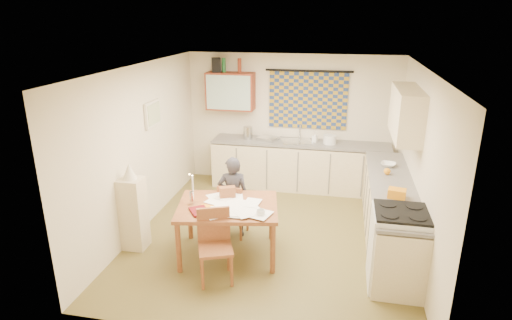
% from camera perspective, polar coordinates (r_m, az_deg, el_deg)
% --- Properties ---
extents(floor, '(4.00, 4.50, 0.02)m').
position_cam_1_polar(floor, '(6.60, 2.03, -10.00)').
color(floor, brown).
rests_on(floor, ground).
extents(ceiling, '(4.00, 4.50, 0.02)m').
position_cam_1_polar(ceiling, '(5.82, 2.32, 12.27)').
color(ceiling, white).
rests_on(ceiling, floor).
extents(wall_back, '(4.00, 0.02, 2.50)m').
position_cam_1_polar(wall_back, '(8.25, 4.76, 5.30)').
color(wall_back, beige).
rests_on(wall_back, floor).
extents(wall_front, '(4.00, 0.02, 2.50)m').
position_cam_1_polar(wall_front, '(4.06, -3.18, -9.54)').
color(wall_front, beige).
rests_on(wall_front, floor).
extents(wall_left, '(0.02, 4.50, 2.50)m').
position_cam_1_polar(wall_left, '(6.70, -15.04, 1.50)').
color(wall_left, beige).
rests_on(wall_left, floor).
extents(wall_right, '(0.02, 4.50, 2.50)m').
position_cam_1_polar(wall_right, '(6.12, 21.06, -0.80)').
color(wall_right, beige).
rests_on(wall_right, floor).
extents(window_blind, '(1.45, 0.03, 1.05)m').
position_cam_1_polar(window_blind, '(8.10, 6.93, 7.87)').
color(window_blind, navy).
rests_on(window_blind, wall_back).
extents(curtain_rod, '(1.60, 0.04, 0.04)m').
position_cam_1_polar(curtain_rod, '(7.99, 7.08, 11.72)').
color(curtain_rod, black).
rests_on(curtain_rod, wall_back).
extents(wall_cabinet, '(0.90, 0.34, 0.70)m').
position_cam_1_polar(wall_cabinet, '(8.18, -3.41, 9.15)').
color(wall_cabinet, maroon).
rests_on(wall_cabinet, wall_back).
extents(wall_cabinet_glass, '(0.84, 0.02, 0.64)m').
position_cam_1_polar(wall_cabinet_glass, '(8.01, -3.73, 8.95)').
color(wall_cabinet_glass, '#99B2A5').
rests_on(wall_cabinet_glass, wall_back).
extents(upper_cabinet_right, '(0.34, 1.30, 0.70)m').
position_cam_1_polar(upper_cabinet_right, '(6.46, 19.39, 5.94)').
color(upper_cabinet_right, beige).
rests_on(upper_cabinet_right, wall_right).
extents(framed_print, '(0.04, 0.50, 0.40)m').
position_cam_1_polar(framed_print, '(6.92, -13.62, 6.02)').
color(framed_print, beige).
rests_on(framed_print, wall_left).
extents(print_canvas, '(0.01, 0.42, 0.32)m').
position_cam_1_polar(print_canvas, '(6.91, -13.43, 6.01)').
color(print_canvas, beige).
rests_on(print_canvas, wall_left).
extents(counter_back, '(3.30, 0.62, 0.92)m').
position_cam_1_polar(counter_back, '(8.16, 5.81, -0.74)').
color(counter_back, beige).
rests_on(counter_back, floor).
extents(counter_right, '(0.62, 2.95, 0.92)m').
position_cam_1_polar(counter_right, '(6.51, 17.34, -6.82)').
color(counter_right, beige).
rests_on(counter_right, floor).
extents(stove, '(0.65, 0.65, 1.00)m').
position_cam_1_polar(stove, '(5.52, 18.37, -11.19)').
color(stove, white).
rests_on(stove, floor).
extents(sink, '(0.66, 0.59, 0.10)m').
position_cam_1_polar(sink, '(8.03, 5.46, 2.17)').
color(sink, silver).
rests_on(sink, counter_back).
extents(tap, '(0.03, 0.03, 0.28)m').
position_cam_1_polar(tap, '(8.15, 5.89, 3.73)').
color(tap, silver).
rests_on(tap, counter_back).
extents(dish_rack, '(0.43, 0.40, 0.06)m').
position_cam_1_polar(dish_rack, '(8.08, 1.61, 2.88)').
color(dish_rack, silver).
rests_on(dish_rack, counter_back).
extents(kettle, '(0.20, 0.20, 0.24)m').
position_cam_1_polar(kettle, '(8.13, -1.07, 3.64)').
color(kettle, silver).
rests_on(kettle, counter_back).
extents(mixing_bowl, '(0.28, 0.28, 0.16)m').
position_cam_1_polar(mixing_bowl, '(7.96, 9.81, 2.73)').
color(mixing_bowl, white).
rests_on(mixing_bowl, counter_back).
extents(soap_bottle, '(0.14, 0.14, 0.19)m').
position_cam_1_polar(soap_bottle, '(8.02, 7.85, 3.04)').
color(soap_bottle, white).
rests_on(soap_bottle, counter_back).
extents(bowl, '(0.32, 0.32, 0.06)m').
position_cam_1_polar(bowl, '(7.00, 17.22, -0.58)').
color(bowl, white).
rests_on(bowl, counter_right).
extents(orange_bag, '(0.25, 0.20, 0.12)m').
position_cam_1_polar(orange_bag, '(5.84, 18.27, -4.26)').
color(orange_bag, orange).
rests_on(orange_bag, counter_right).
extents(fruit_orange, '(0.10, 0.10, 0.10)m').
position_cam_1_polar(fruit_orange, '(6.63, 17.09, -1.45)').
color(fruit_orange, orange).
rests_on(fruit_orange, counter_right).
extents(speaker, '(0.22, 0.24, 0.26)m').
position_cam_1_polar(speaker, '(8.18, -5.33, 12.51)').
color(speaker, black).
rests_on(speaker, wall_cabinet).
extents(bottle_green, '(0.08, 0.08, 0.26)m').
position_cam_1_polar(bottle_green, '(8.14, -4.32, 12.50)').
color(bottle_green, '#195926').
rests_on(bottle_green, wall_cabinet).
extents(bottle_brown, '(0.08, 0.08, 0.26)m').
position_cam_1_polar(bottle_brown, '(8.06, -2.21, 12.48)').
color(bottle_brown, maroon).
rests_on(bottle_brown, wall_cabinet).
extents(dining_table, '(1.49, 1.23, 0.75)m').
position_cam_1_polar(dining_table, '(5.95, -3.72, -9.25)').
color(dining_table, brown).
rests_on(dining_table, floor).
extents(chair_far, '(0.41, 0.41, 0.83)m').
position_cam_1_polar(chair_far, '(6.50, -2.99, -7.85)').
color(chair_far, brown).
rests_on(chair_far, floor).
extents(chair_near, '(0.53, 0.53, 0.91)m').
position_cam_1_polar(chair_near, '(5.49, -5.40, -13.03)').
color(chair_near, brown).
rests_on(chair_near, floor).
extents(person, '(0.58, 0.48, 1.24)m').
position_cam_1_polar(person, '(6.34, -3.08, -4.93)').
color(person, black).
rests_on(person, floor).
extents(shelf_stand, '(0.32, 0.30, 1.05)m').
position_cam_1_polar(shelf_stand, '(6.28, -16.01, -6.90)').
color(shelf_stand, beige).
rests_on(shelf_stand, floor).
extents(lampshade, '(0.20, 0.20, 0.22)m').
position_cam_1_polar(lampshade, '(6.04, -16.54, -1.46)').
color(lampshade, beige).
rests_on(lampshade, shelf_stand).
extents(letter_rack, '(0.24, 0.18, 0.16)m').
position_cam_1_polar(letter_rack, '(5.97, -3.84, -4.32)').
color(letter_rack, brown).
rests_on(letter_rack, dining_table).
extents(mug, '(0.13, 0.13, 0.09)m').
position_cam_1_polar(mug, '(5.45, 0.63, -7.08)').
color(mug, white).
rests_on(mug, dining_table).
extents(magazine, '(0.49, 0.49, 0.03)m').
position_cam_1_polar(magazine, '(5.59, -8.63, -6.95)').
color(magazine, maroon).
rests_on(magazine, dining_table).
extents(book, '(0.27, 0.32, 0.02)m').
position_cam_1_polar(book, '(5.71, -7.80, -6.39)').
color(book, orange).
rests_on(book, dining_table).
extents(orange_box, '(0.12, 0.09, 0.04)m').
position_cam_1_polar(orange_box, '(5.52, -6.94, -7.16)').
color(orange_box, orange).
rests_on(orange_box, dining_table).
extents(eyeglasses, '(0.14, 0.10, 0.02)m').
position_cam_1_polar(eyeglasses, '(5.52, -2.39, -7.15)').
color(eyeglasses, black).
rests_on(eyeglasses, dining_table).
extents(candle_holder, '(0.06, 0.06, 0.18)m').
position_cam_1_polar(candle_holder, '(5.82, -8.55, -5.02)').
color(candle_holder, silver).
rests_on(candle_holder, dining_table).
extents(candle, '(0.03, 0.03, 0.22)m').
position_cam_1_polar(candle, '(5.78, -8.46, -3.06)').
color(candle, white).
rests_on(candle, dining_table).
extents(candle_flame, '(0.02, 0.02, 0.02)m').
position_cam_1_polar(candle_flame, '(5.74, -8.88, -1.91)').
color(candle_flame, '#FFCC66').
rests_on(candle_flame, dining_table).
extents(papers, '(1.05, 0.95, 0.03)m').
position_cam_1_polar(papers, '(5.70, -3.20, -6.22)').
color(papers, white).
rests_on(papers, dining_table).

